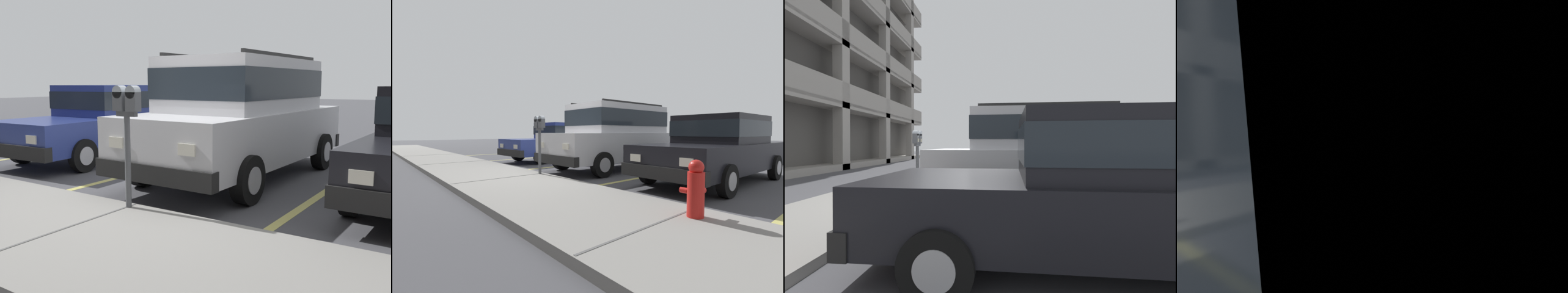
{
  "view_description": "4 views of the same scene",
  "coord_description": "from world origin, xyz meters",
  "views": [
    {
      "loc": [
        -3.45,
        4.09,
        1.58
      ],
      "look_at": [
        -0.14,
        -0.9,
        0.71
      ],
      "focal_mm": 40.0,
      "sensor_mm": 36.0,
      "label": 1
    },
    {
      "loc": [
        -5.67,
        3.68,
        1.15
      ],
      "look_at": [
        -0.08,
        -1.17,
        0.75
      ],
      "focal_mm": 24.0,
      "sensor_mm": 36.0,
      "label": 2
    },
    {
      "loc": [
        -5.8,
        -1.64,
        1.23
      ],
      "look_at": [
        0.26,
        -1.06,
        1.19
      ],
      "focal_mm": 24.0,
      "sensor_mm": 36.0,
      "label": 3
    },
    {
      "loc": [
        -3.88,
        -3.19,
        1.23
      ],
      "look_at": [
        0.18,
        -0.5,
        0.94
      ],
      "focal_mm": 24.0,
      "sensor_mm": 36.0,
      "label": 4
    }
  ],
  "objects": [
    {
      "name": "dark_hatchback",
      "position": [
        3.34,
        -2.61,
        0.82
      ],
      "size": [
        1.98,
        4.55,
        1.54
      ],
      "rotation": [
        0.0,
        0.0,
        0.04
      ],
      "color": "navy",
      "rests_on": "ground_plane"
    },
    {
      "name": "parking_meter_near",
      "position": [
        -0.02,
        0.35,
        1.19
      ],
      "size": [
        0.35,
        0.12,
        1.43
      ],
      "color": "#595B60",
      "rests_on": "sidewalk"
    },
    {
      "name": "silver_suv",
      "position": [
        -0.07,
        -2.41,
        1.09
      ],
      "size": [
        2.08,
        4.81,
        2.03
      ],
      "rotation": [
        0.0,
        0.0,
        -0.02
      ],
      "color": "silver",
      "rests_on": "ground_plane"
    },
    {
      "name": "ground_plane",
      "position": [
        0.0,
        0.0,
        -0.05
      ],
      "size": [
        80.0,
        80.0,
        0.1
      ],
      "color": "#4C4C51"
    },
    {
      "name": "sidewalk",
      "position": [
        0.0,
        1.3,
        0.06
      ],
      "size": [
        40.0,
        2.2,
        0.12
      ],
      "color": "gray",
      "rests_on": "ground_plane"
    },
    {
      "name": "parking_stall_lines",
      "position": [
        1.6,
        -1.4,
        0.0
      ],
      "size": [
        12.93,
        4.8,
        0.01
      ],
      "color": "#DBD16B",
      "rests_on": "ground_plane"
    }
  ]
}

